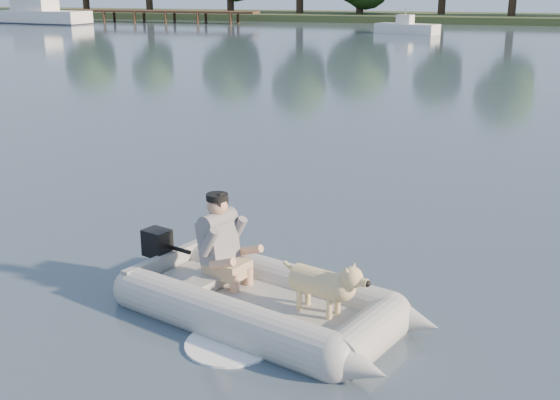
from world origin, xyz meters
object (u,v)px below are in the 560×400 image
(dinghy, at_px, (266,268))
(man, at_px, (220,238))
(dog, at_px, (318,287))
(dock, at_px, (160,17))
(cabin_cruiser, at_px, (44,11))
(motorboat, at_px, (407,21))

(dinghy, xyz_separation_m, man, (-0.61, 0.26, 0.18))
(man, distance_m, dog, 1.31)
(dock, height_order, dog, dock)
(dock, bearing_deg, cabin_cruiser, -151.07)
(man, height_order, cabin_cruiser, cabin_cruiser)
(man, relative_size, cabin_cruiser, 0.12)
(man, bearing_deg, dinghy, -4.24)
(dinghy, distance_m, motorboat, 43.77)
(dock, xyz_separation_m, dinghy, (26.38, -51.67, 0.04))
(dog, relative_size, cabin_cruiser, 0.11)
(dog, xyz_separation_m, cabin_cruiser, (-35.47, 47.14, 0.60))
(dock, xyz_separation_m, dog, (26.98, -51.83, -0.03))
(dog, bearing_deg, man, 180.00)
(dinghy, relative_size, dog, 5.23)
(dock, height_order, cabin_cruiser, cabin_cruiser)
(man, relative_size, motorboat, 0.23)
(man, xyz_separation_m, cabin_cruiser, (-34.25, 46.72, 0.36))
(dog, bearing_deg, dinghy, -175.43)
(dinghy, distance_m, man, 0.69)
(dog, relative_size, motorboat, 0.20)
(dinghy, relative_size, motorboat, 1.05)
(man, distance_m, cabin_cruiser, 57.93)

